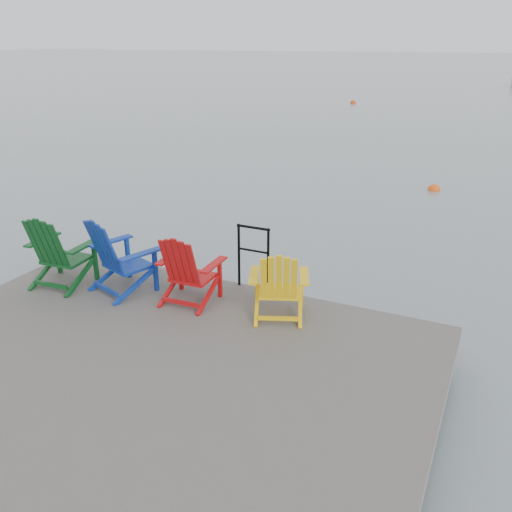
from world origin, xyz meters
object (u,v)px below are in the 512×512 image
at_px(handrail, 253,251).
at_px(buoy_a, 434,190).
at_px(chair_blue, 118,255).
at_px(chair_yellow, 279,284).
at_px(chair_green, 58,250).
at_px(buoy_b, 353,103).
at_px(chair_red, 188,269).

bearing_deg(handrail, buoy_a, 81.67).
bearing_deg(chair_blue, buoy_a, 92.21).
height_order(chair_blue, chair_yellow, chair_blue).
bearing_deg(chair_yellow, buoy_a, 64.39).
xyz_separation_m(chair_green, buoy_a, (3.70, 9.58, -1.02)).
bearing_deg(handrail, chair_blue, -151.43).
xyz_separation_m(chair_blue, buoy_b, (-5.00, 29.30, -1.03)).
relative_size(chair_blue, buoy_a, 3.21).
relative_size(handrail, chair_yellow, 0.99).
distance_m(handrail, chair_green, 2.68).
bearing_deg(chair_green, chair_red, 4.77).
distance_m(handrail, chair_red, 0.96).
bearing_deg(chair_yellow, chair_green, 165.76).
height_order(chair_green, buoy_a, chair_green).
distance_m(handrail, buoy_b, 29.21).
height_order(chair_blue, chair_red, chair_blue).
bearing_deg(handrail, chair_green, -156.51).
bearing_deg(chair_red, buoy_a, 76.79).
xyz_separation_m(handrail, buoy_b, (-6.59, 28.43, -1.04)).
height_order(chair_red, chair_yellow, chair_red).
xyz_separation_m(handrail, buoy_a, (1.25, 8.51, -1.04)).
bearing_deg(buoy_a, chair_red, -101.05).
height_order(chair_green, chair_blue, chair_blue).
xyz_separation_m(chair_blue, buoy_a, (2.83, 9.38, -1.03)).
distance_m(chair_red, buoy_a, 9.51).
bearing_deg(chair_red, handrail, 51.41).
xyz_separation_m(chair_green, chair_yellow, (3.11, 0.42, -0.07)).
distance_m(chair_blue, buoy_b, 29.74).
relative_size(handrail, chair_green, 0.87).
bearing_deg(buoy_b, handrail, -76.95).
distance_m(chair_blue, chair_red, 1.03).
relative_size(chair_blue, chair_yellow, 1.16).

